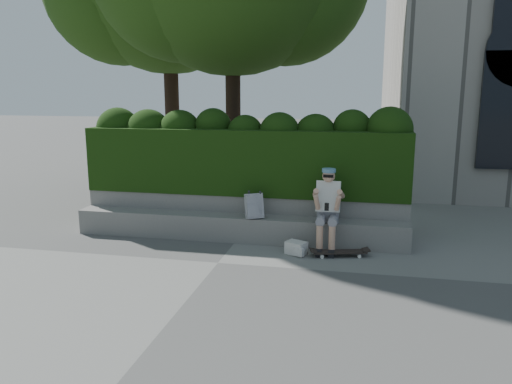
% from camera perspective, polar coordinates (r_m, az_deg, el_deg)
% --- Properties ---
extents(ground, '(80.00, 80.00, 0.00)m').
position_cam_1_polar(ground, '(7.91, -4.37, -8.07)').
color(ground, slate).
rests_on(ground, ground).
extents(bench_ledge, '(6.00, 0.45, 0.45)m').
position_cam_1_polar(bench_ledge, '(8.99, -2.17, -4.11)').
color(bench_ledge, gray).
rests_on(bench_ledge, ground).
extents(planter_wall, '(6.00, 0.50, 0.75)m').
position_cam_1_polar(planter_wall, '(9.40, -1.48, -2.47)').
color(planter_wall, gray).
rests_on(planter_wall, ground).
extents(hedge, '(6.00, 1.00, 1.20)m').
position_cam_1_polar(hedge, '(9.43, -1.20, 3.62)').
color(hedge, black).
rests_on(hedge, planter_wall).
extents(person, '(0.40, 0.76, 1.38)m').
position_cam_1_polar(person, '(8.45, 8.21, -1.56)').
color(person, gray).
rests_on(person, ground).
extents(skateboard, '(0.89, 0.42, 0.09)m').
position_cam_1_polar(skateboard, '(8.26, 9.53, -6.79)').
color(skateboard, black).
rests_on(skateboard, ground).
extents(backpack_plaid, '(0.34, 0.29, 0.44)m').
position_cam_1_polar(backpack_plaid, '(8.71, -0.21, -1.60)').
color(backpack_plaid, silver).
rests_on(backpack_plaid, bench_ledge).
extents(backpack_ground, '(0.39, 0.34, 0.21)m').
position_cam_1_polar(backpack_ground, '(8.29, 4.62, -6.37)').
color(backpack_ground, silver).
rests_on(backpack_ground, ground).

